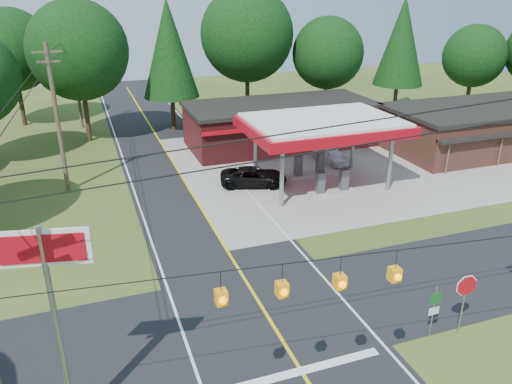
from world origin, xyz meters
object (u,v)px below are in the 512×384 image
object	(u,v)px
gas_canopy	(323,127)
sedan_car	(331,156)
suv_car	(254,177)
big_stop_sign	(49,283)
octagonal_stop_sign	(466,290)

from	to	relation	value
gas_canopy	sedan_car	size ratio (longest dim) A/B	2.92
gas_canopy	suv_car	world-z (taller)	gas_canopy
suv_car	big_stop_sign	bearing A→B (deg)	163.54
gas_canopy	octagonal_stop_sign	bearing A→B (deg)	-96.80
gas_canopy	suv_car	xyz separation A→B (m)	(-4.50, 1.50, -3.61)
suv_car	big_stop_sign	world-z (taller)	big_stop_sign
octagonal_stop_sign	sedan_car	bearing A→B (deg)	76.47
gas_canopy	sedan_car	xyz separation A→B (m)	(3.00, 4.00, -3.65)
big_stop_sign	suv_car	bearing A→B (deg)	54.79
sedan_car	octagonal_stop_sign	distance (m)	21.43
gas_canopy	big_stop_sign	distance (m)	23.52
gas_canopy	octagonal_stop_sign	world-z (taller)	gas_canopy
sedan_car	big_stop_sign	xyz separation A→B (m)	(-20.00, -20.21, 4.78)
sedan_car	suv_car	bearing A→B (deg)	-172.85
big_stop_sign	octagonal_stop_sign	xyz separation A→B (m)	(15.00, -0.57, -3.28)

